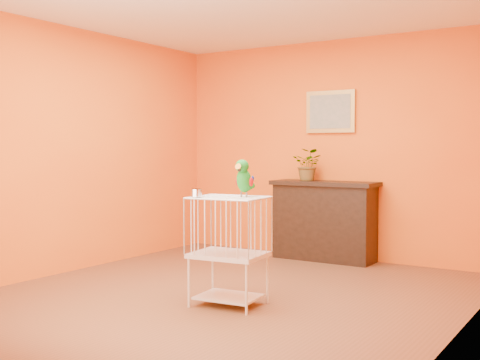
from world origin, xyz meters
The scene contains 8 objects.
ground centered at (0.00, 0.00, 0.00)m, with size 4.50×4.50×0.00m, color brown.
room_shell centered at (0.00, 0.00, 1.58)m, with size 4.50×4.50×4.50m.
console_cabinet centered at (0.01, 2.03, 0.47)m, with size 1.25×0.45×0.93m.
potted_plant centered at (-0.19, 2.00, 1.08)m, with size 0.34×0.38×0.30m, color #26722D.
framed_picture centered at (0.00, 2.22, 1.75)m, with size 0.62×0.04×0.50m.
birdcage centered at (0.20, -0.28, 0.47)m, with size 0.63×0.51×0.91m.
feed_cup centered at (-0.01, -0.44, 0.95)m, with size 0.09×0.09×0.06m, color silver.
parrot centered at (0.30, -0.20, 1.07)m, with size 0.16×0.28×0.31m.
Camera 1 is at (2.95, -4.42, 1.31)m, focal length 45.00 mm.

